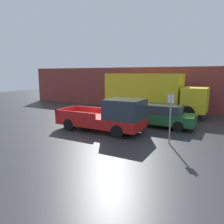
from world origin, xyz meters
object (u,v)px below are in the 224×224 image
Objects in this scene: newspaper_box at (149,104)px; car at (160,115)px; delivery_truck at (151,92)px; parking_sign at (170,115)px; pickup_truck at (109,116)px.

car is at bearing -65.28° from newspaper_box.
delivery_truck reaches higher than newspaper_box.
parking_sign is 2.43× the size of newspaper_box.
parking_sign is at bearing -64.75° from delivery_truck.
delivery_truck is 3.20× the size of parking_sign.
pickup_truck is 6.59m from delivery_truck.
delivery_truck reaches higher than car.
newspaper_box is (-4.28, 9.48, -0.90)m from parking_sign.
delivery_truck reaches higher than pickup_truck.
pickup_truck is 0.66× the size of delivery_truck.
newspaper_box is (-0.54, 8.90, -0.41)m from pickup_truck.
pickup_truck is 2.10× the size of parking_sign.
parking_sign is at bearing -8.72° from pickup_truck.
pickup_truck reaches higher than newspaper_box.
pickup_truck is at bearing -86.50° from newspaper_box.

